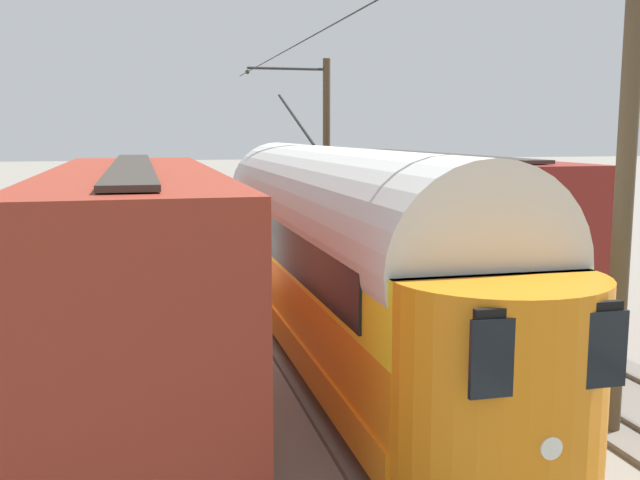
{
  "coord_description": "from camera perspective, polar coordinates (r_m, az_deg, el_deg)",
  "views": [
    {
      "loc": [
        1.9,
        15.38,
        4.59
      ],
      "look_at": [
        -2.06,
        -0.61,
        2.16
      ],
      "focal_mm": 40.96,
      "sensor_mm": 36.0,
      "label": 1
    }
  ],
  "objects": [
    {
      "name": "ground_plane",
      "position": [
        16.17,
        -6.66,
        -8.16
      ],
      "size": [
        220.0,
        220.0,
        0.0
      ],
      "primitive_type": "plane",
      "color": "gray"
    },
    {
      "name": "track_streetcar_siding",
      "position": [
        18.18,
        12.66,
        -6.27
      ],
      "size": [
        2.8,
        80.0,
        0.18
      ],
      "color": "#666059",
      "rests_on": "ground"
    },
    {
      "name": "track_adjacent_siding",
      "position": [
        16.8,
        0.11,
        -7.27
      ],
      "size": [
        2.8,
        80.0,
        0.18
      ],
      "color": "#666059",
      "rests_on": "ground"
    },
    {
      "name": "track_third_siding",
      "position": [
        16.34,
        -13.92,
        -7.98
      ],
      "size": [
        2.8,
        80.0,
        0.18
      ],
      "color": "#666059",
      "rests_on": "ground"
    },
    {
      "name": "vintage_streetcar",
      "position": [
        15.03,
        1.38,
        -0.55
      ],
      "size": [
        2.65,
        16.34,
        5.49
      ],
      "color": "orange",
      "rests_on": "ground"
    },
    {
      "name": "coach_adjacent",
      "position": [
        20.6,
        8.96,
        1.53
      ],
      "size": [
        2.96,
        11.98,
        3.85
      ],
      "color": "maroon",
      "rests_on": "ground"
    },
    {
      "name": "boxcar_far_siding",
      "position": [
        13.94,
        -14.22,
        -1.89
      ],
      "size": [
        2.96,
        12.51,
        3.85
      ],
      "color": "maroon",
      "rests_on": "ground"
    },
    {
      "name": "catenary_pole_foreground",
      "position": [
        27.64,
        0.32,
        6.82
      ],
      "size": [
        3.18,
        0.28,
        7.31
      ],
      "color": "#4C3D28",
      "rests_on": "ground"
    },
    {
      "name": "catenary_pole_mid_near",
      "position": [
        11.51,
        22.34,
        4.0
      ],
      "size": [
        3.18,
        0.28,
        7.31
      ],
      "color": "#4C3D28",
      "rests_on": "ground"
    },
    {
      "name": "switch_stand",
      "position": [
        23.7,
        9.04,
        -1.16
      ],
      "size": [
        0.5,
        0.3,
        1.24
      ],
      "color": "black",
      "rests_on": "ground"
    }
  ]
}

